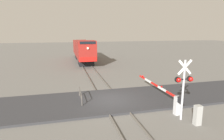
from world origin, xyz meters
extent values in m
plane|color=#605E59|center=(0.00, 0.00, 0.00)|extent=(160.00, 160.00, 0.00)
cube|color=#59544C|center=(-0.72, 0.00, 0.07)|extent=(0.08, 80.00, 0.15)
cube|color=#59544C|center=(0.72, 0.00, 0.07)|extent=(0.08, 80.00, 0.15)
cube|color=#2D2D30|center=(0.00, 0.00, 0.08)|extent=(36.00, 5.39, 0.16)
cube|color=black|center=(0.00, 16.85, 0.53)|extent=(2.30, 3.20, 1.05)
cube|color=black|center=(0.00, 24.75, 0.53)|extent=(2.30, 3.20, 1.05)
cube|color=maroon|center=(0.00, 20.80, 2.33)|extent=(2.70, 14.36, 2.56)
cube|color=maroon|center=(0.00, 14.96, 3.84)|extent=(2.65, 2.68, 0.47)
cube|color=black|center=(0.00, 13.59, 3.84)|extent=(2.30, 0.06, 0.38)
cube|color=red|center=(0.00, 13.58, 1.40)|extent=(2.57, 0.08, 0.64)
sphere|color=#F2EACC|center=(0.00, 13.57, 3.03)|extent=(0.36, 0.36, 0.36)
cylinder|color=#ADADB2|center=(3.61, -4.20, 1.93)|extent=(0.14, 0.14, 3.86)
cube|color=white|center=(3.61, -4.20, 3.41)|extent=(0.95, 0.04, 0.95)
cube|color=white|center=(3.61, -4.20, 3.41)|extent=(0.95, 0.04, 0.95)
cube|color=black|center=(3.61, -4.20, 2.66)|extent=(1.04, 0.08, 0.08)
sphere|color=red|center=(3.19, -4.30, 2.66)|extent=(0.28, 0.28, 0.28)
sphere|color=red|center=(4.03, -4.30, 2.66)|extent=(0.28, 0.28, 0.28)
cylinder|color=black|center=(3.19, -4.18, 2.66)|extent=(0.34, 0.14, 0.34)
cylinder|color=black|center=(4.03, -4.18, 2.66)|extent=(0.34, 0.14, 0.34)
cube|color=silver|center=(3.77, -3.49, 0.64)|extent=(0.36, 0.36, 1.28)
cube|color=black|center=(3.77, -3.84, 1.18)|extent=(0.28, 0.36, 0.40)
cube|color=red|center=(3.77, -2.66, 1.18)|extent=(0.10, 1.26, 0.14)
cube|color=white|center=(3.77, -1.40, 1.18)|extent=(0.10, 1.26, 0.14)
cube|color=red|center=(3.77, -0.13, 1.18)|extent=(0.10, 1.26, 0.14)
cube|color=white|center=(3.77, 1.13, 1.18)|extent=(0.10, 1.26, 0.14)
cube|color=red|center=(3.77, 2.39, 1.18)|extent=(0.10, 1.26, 0.14)
sphere|color=red|center=(3.77, -1.28, 1.32)|extent=(0.14, 0.14, 0.14)
sphere|color=red|center=(3.77, 2.32, 1.32)|extent=(0.14, 0.14, 0.14)
cube|color=#999993|center=(4.14, -5.05, 0.62)|extent=(0.40, 0.35, 1.23)
cylinder|color=#4C4742|center=(-2.33, -0.74, 0.47)|extent=(0.08, 0.08, 0.95)
cylinder|color=#4C4742|center=(-2.33, 1.45, 0.47)|extent=(0.08, 0.08, 0.95)
cylinder|color=#4C4742|center=(-2.33, 0.35, 0.91)|extent=(0.06, 2.19, 0.06)
cylinder|color=#4C4742|center=(-2.33, 0.35, 0.52)|extent=(0.06, 2.19, 0.06)
camera|label=1|loc=(-3.45, -14.09, 5.60)|focal=30.63mm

